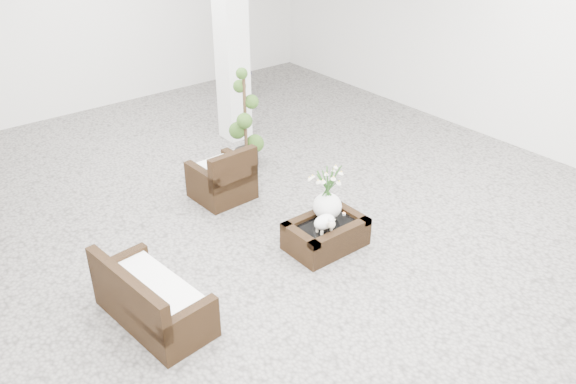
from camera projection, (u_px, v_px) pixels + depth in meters
ground at (283, 233)px, 7.22m from camera, size 11.00×11.00×0.00m
column at (231, 30)px, 8.92m from camera, size 0.40×0.40×3.50m
coffee_table at (326, 235)px, 6.89m from camera, size 0.90×0.60×0.31m
sheep_figurine at (324, 223)px, 6.63m from camera, size 0.28×0.23×0.21m
planter_narcissus at (328, 188)px, 6.74m from camera, size 0.44×0.44×0.80m
tealight at (344, 214)px, 6.98m from camera, size 0.04×0.04×0.03m
armchair at (221, 172)px, 7.81m from camera, size 0.74×0.71×0.76m
loveseat at (153, 291)px, 5.69m from camera, size 0.75×1.35×0.69m
topiary at (245, 118)px, 8.51m from camera, size 0.39×0.39×1.48m
shopper at (239, 53)px, 10.93m from camera, size 0.47×0.67×1.76m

